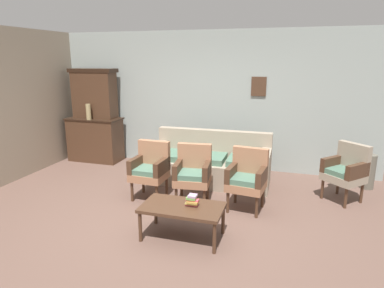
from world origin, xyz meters
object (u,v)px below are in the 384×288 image
object	(u,v)px
armchair_near_couch_end	(150,168)
book_stack_on_table	(192,201)
vase_on_cabinet	(89,112)
armchair_row_middle	(247,177)
coffee_table	(182,209)
side_cabinet	(96,139)
floor_vase_by_wall	(368,171)
floral_couch	(210,165)
wingback_chair_by_fireplace	(346,170)
armchair_by_doorway	(193,172)

from	to	relation	value
armchair_near_couch_end	book_stack_on_table	size ratio (longest dim) A/B	5.42
vase_on_cabinet	armchair_row_middle	size ratio (longest dim) A/B	0.36
coffee_table	book_stack_on_table	distance (m)	0.16
side_cabinet	armchair_near_couch_end	distance (m)	2.50
vase_on_cabinet	coffee_table	bearing A→B (deg)	-40.10
coffee_table	armchair_row_middle	bearing A→B (deg)	59.02
vase_on_cabinet	armchair_row_middle	bearing A→B (deg)	-20.92
armchair_near_couch_end	armchair_row_middle	xyz separation A→B (m)	(1.52, 0.02, 0.00)
armchair_row_middle	floor_vase_by_wall	world-z (taller)	armchair_row_middle
side_cabinet	armchair_row_middle	world-z (taller)	side_cabinet
floral_couch	vase_on_cabinet	bearing A→B (deg)	171.62
armchair_near_couch_end	wingback_chair_by_fireplace	xyz separation A→B (m)	(2.93, 0.78, 0.00)
armchair_near_couch_end	armchair_row_middle	size ratio (longest dim) A/B	1.00
wingback_chair_by_fireplace	vase_on_cabinet	bearing A→B (deg)	173.30
armchair_near_couch_end	book_stack_on_table	world-z (taller)	armchair_near_couch_end
armchair_by_doorway	wingback_chair_by_fireplace	size ratio (longest dim) A/B	1.00
floral_couch	coffee_table	distance (m)	2.00
side_cabinet	armchair_near_couch_end	bearing A→B (deg)	-38.08
floral_couch	armchair_near_couch_end	size ratio (longest dim) A/B	2.34
armchair_by_doorway	armchair_row_middle	size ratio (longest dim) A/B	1.00
floral_couch	floor_vase_by_wall	xyz separation A→B (m)	(2.65, 0.49, -0.03)
armchair_by_doorway	book_stack_on_table	bearing A→B (deg)	-73.80
vase_on_cabinet	armchair_by_doorway	distance (m)	3.04
vase_on_cabinet	wingback_chair_by_fireplace	world-z (taller)	vase_on_cabinet
armchair_row_middle	book_stack_on_table	distance (m)	1.15
floral_couch	armchair_by_doorway	distance (m)	0.97
armchair_by_doorway	floor_vase_by_wall	bearing A→B (deg)	28.18
book_stack_on_table	wingback_chair_by_fireplace	bearing A→B (deg)	42.54
armchair_by_doorway	side_cabinet	bearing A→B (deg)	150.03
floor_vase_by_wall	armchair_row_middle	bearing A→B (deg)	-142.68
armchair_near_couch_end	side_cabinet	bearing A→B (deg)	141.92
vase_on_cabinet	coffee_table	xyz separation A→B (m)	(2.84, -2.39, -0.72)
armchair_near_couch_end	armchair_row_middle	distance (m)	1.52
armchair_by_doorway	coffee_table	distance (m)	1.07
vase_on_cabinet	armchair_near_couch_end	world-z (taller)	vase_on_cabinet
book_stack_on_table	floor_vase_by_wall	world-z (taller)	floor_vase_by_wall
wingback_chair_by_fireplace	floor_vase_by_wall	bearing A→B (deg)	56.05
armchair_row_middle	coffee_table	size ratio (longest dim) A/B	0.90
book_stack_on_table	armchair_near_couch_end	bearing A→B (deg)	134.62
armchair_by_doorway	armchair_row_middle	xyz separation A→B (m)	(0.82, 0.02, 0.00)
side_cabinet	coffee_table	distance (m)	3.84
armchair_by_doorway	book_stack_on_table	xyz separation A→B (m)	(0.29, -1.01, -0.01)
side_cabinet	wingback_chair_by_fireplace	xyz separation A→B (m)	(4.90, -0.76, 0.03)
vase_on_cabinet	book_stack_on_table	size ratio (longest dim) A/B	1.97
armchair_near_couch_end	wingback_chair_by_fireplace	size ratio (longest dim) A/B	1.00
armchair_by_doorway	book_stack_on_table	world-z (taller)	armchair_by_doorway
side_cabinet	armchair_by_doorway	xyz separation A→B (m)	(2.66, -1.54, 0.03)
wingback_chair_by_fireplace	armchair_row_middle	bearing A→B (deg)	-151.90
vase_on_cabinet	floor_vase_by_wall	distance (m)	5.40
floor_vase_by_wall	book_stack_on_table	bearing A→B (deg)	-134.32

